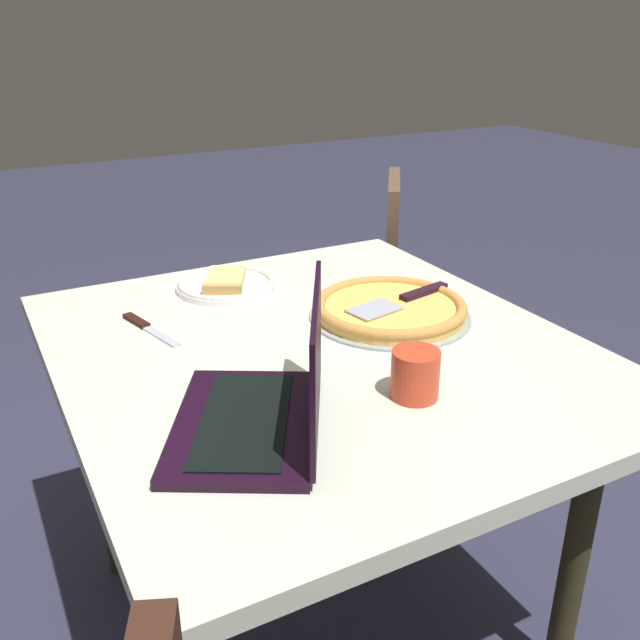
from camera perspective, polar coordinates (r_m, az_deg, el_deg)
name	(u,v)px	position (r m, az deg, el deg)	size (l,w,h in m)	color
ground_plane	(319,614)	(1.83, -0.10, -22.80)	(12.00, 12.00, 0.00)	#2E2E44
dining_table	(319,380)	(1.43, -0.12, -4.88)	(1.11, 0.99, 0.72)	beige
laptop	(268,403)	(1.11, -4.28, -6.77)	(0.40, 0.36, 0.23)	black
pizza_plate	(226,284)	(1.70, -7.70, 2.96)	(0.24, 0.24, 0.04)	white
pizza_tray	(390,309)	(1.53, 5.74, 0.94)	(0.35, 0.35, 0.04)	#939D9D
table_knife	(146,327)	(1.52, -14.02, -0.53)	(0.20, 0.07, 0.01)	#BCB4C9
drink_cup	(415,374)	(1.21, 7.76, -4.35)	(0.08, 0.08, 0.09)	red
chair_near	(358,280)	(2.41, 3.10, 3.27)	(0.55, 0.55, 0.84)	brown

